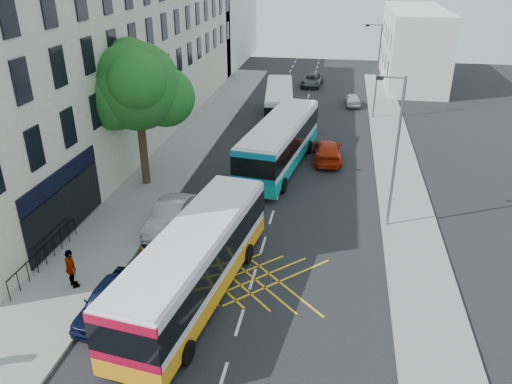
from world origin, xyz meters
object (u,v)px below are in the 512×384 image
at_px(lamp_near, 395,146).
at_px(red_hatchback, 327,151).
at_px(bus_mid, 280,143).
at_px(distant_car_grey, 312,80).
at_px(pedestrian_far, 71,269).
at_px(lamp_far, 377,67).
at_px(bus_near, 195,262).
at_px(street_tree, 137,87).
at_px(parked_car_silver, 170,216).
at_px(distant_car_silver, 353,99).
at_px(parked_car_blue, 109,300).
at_px(bus_far, 279,102).

bearing_deg(lamp_near, red_hatchback, 110.88).
xyz_separation_m(bus_mid, distant_car_grey, (0.54, 24.06, -1.12)).
relative_size(distant_car_grey, pedestrian_far, 2.47).
bearing_deg(lamp_far, bus_near, -106.92).
xyz_separation_m(bus_near, distant_car_grey, (2.21, 39.02, -1.04)).
bearing_deg(street_tree, lamp_far, 49.19).
distance_m(parked_car_silver, distant_car_grey, 34.03).
height_order(parked_car_silver, red_hatchback, parked_car_silver).
xyz_separation_m(lamp_far, bus_mid, (-6.72, -12.58, -2.87)).
xyz_separation_m(red_hatchback, distant_car_silver, (1.83, 14.89, -0.11)).
bearing_deg(lamp_far, pedestrian_far, -116.15).
bearing_deg(pedestrian_far, street_tree, -42.24).
relative_size(street_tree, distant_car_silver, 2.53).
distance_m(street_tree, distant_car_grey, 30.30).
bearing_deg(parked_car_blue, bus_near, 32.93).
distance_m(bus_near, distant_car_silver, 32.38).
xyz_separation_m(parked_car_blue, pedestrian_far, (-2.25, 1.27, 0.39)).
relative_size(parked_car_silver, distant_car_silver, 1.29).
bearing_deg(street_tree, parked_car_silver, -56.86).
height_order(bus_near, bus_mid, bus_mid).
relative_size(lamp_near, distant_car_silver, 2.30).
bearing_deg(parked_car_silver, red_hatchback, 57.62).
height_order(bus_far, parked_car_blue, bus_far).
bearing_deg(lamp_far, bus_far, -171.56).
bearing_deg(bus_mid, distant_car_silver, 81.55).
height_order(lamp_near, distant_car_silver, lamp_near).
xyz_separation_m(parked_car_silver, distant_car_silver, (9.66, 26.29, -0.15)).
distance_m(street_tree, bus_near, 13.10).
relative_size(bus_near, parked_car_blue, 2.90).
height_order(street_tree, lamp_near, street_tree).
bearing_deg(parked_car_silver, bus_mid, 66.22).
distance_m(street_tree, lamp_far, 22.57).
distance_m(lamp_near, parked_car_silver, 12.20).
height_order(bus_mid, distant_car_grey, bus_mid).
bearing_deg(parked_car_silver, distant_car_silver, 71.94).
bearing_deg(lamp_near, bus_mid, 132.16).
bearing_deg(distant_car_silver, lamp_far, 107.52).
height_order(lamp_far, parked_car_blue, lamp_far).
height_order(parked_car_silver, distant_car_silver, parked_car_silver).
bearing_deg(distant_car_silver, bus_mid, 68.46).
bearing_deg(bus_near, distant_car_silver, 85.96).
distance_m(street_tree, pedestrian_far, 12.25).
xyz_separation_m(street_tree, bus_near, (6.33, -10.50, -4.61)).
bearing_deg(red_hatchback, pedestrian_far, 55.34).
height_order(street_tree, pedestrian_far, street_tree).
relative_size(red_hatchback, distant_car_grey, 1.07).
relative_size(lamp_near, pedestrian_far, 4.34).
relative_size(bus_far, distant_car_grey, 2.25).
bearing_deg(bus_mid, red_hatchback, 38.10).
height_order(bus_near, parked_car_blue, bus_near).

